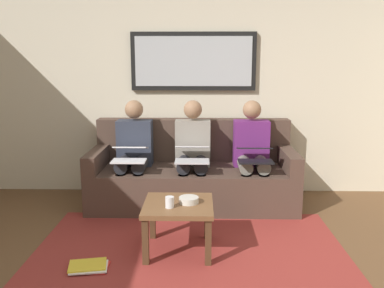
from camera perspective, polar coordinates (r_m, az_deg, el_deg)
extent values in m
cube|color=beige|center=(4.95, 0.21, 8.35)|extent=(6.00, 0.12, 2.60)
cube|color=maroon|center=(3.56, -0.28, -14.66)|extent=(2.60, 1.80, 0.01)
cube|color=#4C382D|center=(4.60, 0.09, -5.72)|extent=(2.20, 0.90, 0.42)
cube|color=#4C382D|center=(4.83, 0.17, 0.62)|extent=(2.20, 0.20, 0.48)
cube|color=#4C382D|center=(4.62, 12.98, -1.98)|extent=(0.14, 0.90, 0.20)
cube|color=#4C382D|center=(4.65, -12.70, -1.86)|extent=(0.14, 0.90, 0.20)
cube|color=black|center=(4.85, 0.20, 11.24)|extent=(1.43, 0.04, 0.66)
cube|color=#B2B7BC|center=(4.83, 0.19, 11.24)|extent=(1.33, 0.01, 0.56)
cube|color=brown|center=(3.46, -1.89, -8.43)|extent=(0.57, 0.57, 0.04)
cube|color=#4C331E|center=(3.31, 2.24, -13.30)|extent=(0.05, 0.05, 0.38)
cube|color=#4C331E|center=(3.33, -6.38, -13.16)|extent=(0.05, 0.05, 0.38)
cube|color=#4C331E|center=(3.75, 2.10, -10.17)|extent=(0.05, 0.05, 0.38)
cube|color=#4C331E|center=(3.78, -5.42, -10.08)|extent=(0.05, 0.05, 0.38)
cylinder|color=silver|center=(3.35, -3.08, -7.96)|extent=(0.07, 0.07, 0.09)
cylinder|color=beige|center=(3.45, -0.45, -7.68)|extent=(0.16, 0.16, 0.05)
cube|color=#66236B|center=(4.62, 8.08, 0.12)|extent=(0.38, 0.22, 0.50)
sphere|color=#997051|center=(4.56, 8.21, 4.68)|extent=(0.20, 0.20, 0.20)
cylinder|color=gray|center=(4.47, 9.48, -2.69)|extent=(0.14, 0.42, 0.14)
cylinder|color=gray|center=(4.44, 7.18, -2.69)|extent=(0.14, 0.42, 0.14)
cylinder|color=gray|center=(4.35, 9.75, -6.95)|extent=(0.11, 0.11, 0.42)
cylinder|color=gray|center=(4.32, 7.37, -6.98)|extent=(0.11, 0.11, 0.42)
cube|color=black|center=(4.23, 8.71, -2.39)|extent=(0.35, 0.21, 0.01)
cube|color=black|center=(4.33, 8.54, -0.58)|extent=(0.35, 0.21, 0.05)
cube|color=#A5C6EA|center=(4.33, 8.54, -0.54)|extent=(0.31, 0.18, 0.04)
cube|color=gray|center=(4.58, 0.11, 0.15)|extent=(0.38, 0.22, 0.50)
sphere|color=#997051|center=(4.53, 0.11, 4.75)|extent=(0.20, 0.20, 0.20)
cylinder|color=#232328|center=(4.42, 1.23, -2.68)|extent=(0.14, 0.42, 0.14)
cylinder|color=#232328|center=(4.42, -1.10, -2.67)|extent=(0.14, 0.42, 0.14)
cylinder|color=#232328|center=(4.30, 1.22, -7.00)|extent=(0.11, 0.11, 0.42)
cylinder|color=#232328|center=(4.30, -1.20, -6.98)|extent=(0.11, 0.11, 0.42)
cube|color=silver|center=(4.20, 0.01, -2.38)|extent=(0.35, 0.23, 0.01)
cube|color=silver|center=(4.31, 0.05, -0.42)|extent=(0.35, 0.22, 0.06)
cube|color=#A5C6EA|center=(4.30, 0.04, -0.38)|extent=(0.31, 0.20, 0.05)
cube|color=#2D3342|center=(4.64, -7.81, 0.18)|extent=(0.38, 0.22, 0.50)
sphere|color=#997051|center=(4.58, -7.94, 4.72)|extent=(0.20, 0.20, 0.20)
cylinder|color=#232328|center=(4.46, -7.02, -2.62)|extent=(0.14, 0.42, 0.14)
cylinder|color=#232328|center=(4.49, -9.30, -2.60)|extent=(0.14, 0.42, 0.14)
cylinder|color=#232328|center=(4.34, -7.32, -6.89)|extent=(0.11, 0.11, 0.42)
cylinder|color=#232328|center=(4.37, -9.67, -6.83)|extent=(0.11, 0.11, 0.42)
cube|color=white|center=(4.26, -8.64, -2.31)|extent=(0.34, 0.21, 0.01)
cube|color=white|center=(4.36, -8.39, -0.49)|extent=(0.34, 0.21, 0.06)
cube|color=#A5C6EA|center=(4.36, -8.40, -0.45)|extent=(0.31, 0.18, 0.05)
cube|color=red|center=(3.42, -13.83, -16.09)|extent=(0.28, 0.20, 0.01)
cube|color=white|center=(3.40, -13.94, -16.07)|extent=(0.31, 0.24, 0.01)
cube|color=yellow|center=(3.42, -14.11, -15.76)|extent=(0.31, 0.25, 0.01)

